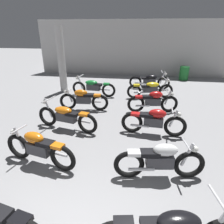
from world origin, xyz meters
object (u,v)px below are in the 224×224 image
at_px(motorcycle_right_row_5, 150,81).
at_px(oil_drum, 184,73).
at_px(motorcycle_right_row_1, 160,160).
at_px(motorcycle_right_row_3, 153,101).
at_px(support_pillar, 61,60).
at_px(motorcycle_right_row_4, 150,89).
at_px(motorcycle_right_row_2, 154,121).
at_px(motorcycle_left_row_4, 93,87).
at_px(motorcycle_left_row_2, 66,116).
at_px(motorcycle_left_row_3, 83,99).
at_px(motorcycle_left_row_1, 39,148).

height_order(motorcycle_right_row_5, oil_drum, motorcycle_right_row_5).
distance_m(motorcycle_right_row_1, motorcycle_right_row_3, 3.72).
xyz_separation_m(support_pillar, oil_drum, (6.63, 3.49, -1.18)).
bearing_deg(motorcycle_right_row_4, motorcycle_right_row_5, 89.91).
bearing_deg(motorcycle_right_row_2, motorcycle_left_row_4, 128.56).
relative_size(motorcycle_left_row_2, motorcycle_right_row_3, 1.09).
bearing_deg(motorcycle_right_row_1, oil_drum, 76.97).
distance_m(motorcycle_left_row_3, motorcycle_right_row_1, 4.46).
xyz_separation_m(motorcycle_left_row_3, motorcycle_right_row_1, (2.72, -3.53, 0.00)).
bearing_deg(motorcycle_right_row_4, motorcycle_left_row_4, -178.24).
height_order(motorcycle_right_row_3, motorcycle_right_row_5, motorcycle_right_row_5).
relative_size(motorcycle_left_row_2, oil_drum, 2.52).
height_order(motorcycle_left_row_1, motorcycle_left_row_2, motorcycle_left_row_2).
relative_size(support_pillar, motorcycle_left_row_2, 1.49).
relative_size(motorcycle_right_row_5, oil_drum, 2.55).
relative_size(motorcycle_left_row_3, motorcycle_right_row_2, 1.00).
distance_m(motorcycle_left_row_2, motorcycle_left_row_3, 1.68).
bearing_deg(motorcycle_right_row_5, motorcycle_left_row_2, -118.29).
height_order(support_pillar, motorcycle_left_row_4, support_pillar).
height_order(motorcycle_left_row_3, motorcycle_right_row_3, same).
height_order(motorcycle_left_row_3, motorcycle_right_row_2, same).
relative_size(motorcycle_right_row_3, oil_drum, 2.31).
bearing_deg(motorcycle_right_row_1, motorcycle_right_row_2, 91.47).
bearing_deg(motorcycle_right_row_3, motorcycle_right_row_5, 90.87).
bearing_deg(motorcycle_left_row_1, motorcycle_right_row_5, 68.34).
bearing_deg(motorcycle_left_row_4, motorcycle_right_row_1, -62.60).
relative_size(motorcycle_left_row_1, motorcycle_right_row_3, 0.99).
xyz_separation_m(motorcycle_left_row_1, motorcycle_right_row_1, (2.80, -0.05, 0.00)).
bearing_deg(support_pillar, motorcycle_left_row_1, -74.00).
xyz_separation_m(support_pillar, motorcycle_left_row_1, (1.66, -5.81, -1.14)).
bearing_deg(motorcycle_left_row_4, motorcycle_left_row_3, -88.73).
bearing_deg(motorcycle_left_row_4, motorcycle_right_row_2, -51.44).
height_order(motorcycle_right_row_2, motorcycle_right_row_4, motorcycle_right_row_4).
relative_size(motorcycle_left_row_4, motorcycle_right_row_4, 1.01).
relative_size(motorcycle_left_row_1, motorcycle_right_row_4, 0.90).
bearing_deg(motorcycle_left_row_4, oil_drum, 39.22).
xyz_separation_m(support_pillar, motorcycle_right_row_5, (4.42, 1.13, -1.15)).
relative_size(motorcycle_left_row_4, motorcycle_right_row_2, 1.10).
bearing_deg(motorcycle_left_row_4, support_pillar, 162.71).
distance_m(support_pillar, motorcycle_left_row_3, 3.12).
height_order(motorcycle_right_row_3, oil_drum, motorcycle_right_row_3).
xyz_separation_m(motorcycle_left_row_2, motorcycle_right_row_3, (2.81, 1.86, 0.01)).
xyz_separation_m(motorcycle_right_row_5, oil_drum, (2.21, 2.37, -0.03)).
xyz_separation_m(support_pillar, motorcycle_left_row_2, (1.66, -4.00, -1.15)).
distance_m(motorcycle_left_row_4, motorcycle_right_row_4, 2.71).
bearing_deg(motorcycle_left_row_2, motorcycle_right_row_3, 33.53).
xyz_separation_m(support_pillar, motorcycle_left_row_4, (1.70, -0.53, -1.15)).
distance_m(support_pillar, motorcycle_right_row_4, 4.58).
bearing_deg(oil_drum, motorcycle_right_row_4, -119.34).
bearing_deg(motorcycle_left_row_4, motorcycle_right_row_4, 1.76).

